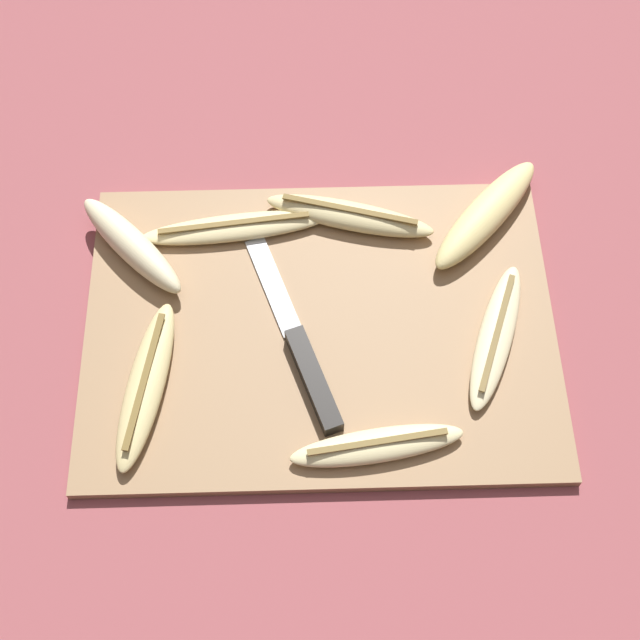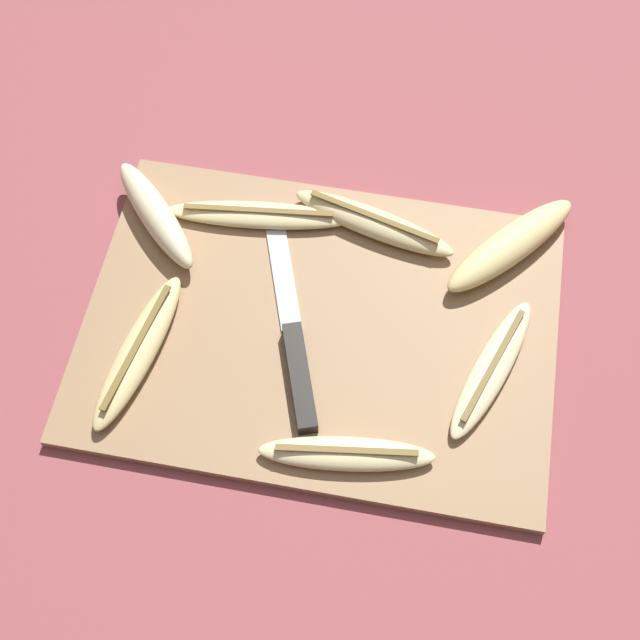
{
  "view_description": "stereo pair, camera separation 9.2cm",
  "coord_description": "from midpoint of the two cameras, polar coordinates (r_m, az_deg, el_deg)",
  "views": [
    {
      "loc": [
        -0.01,
        -0.44,
        0.83
      ],
      "look_at": [
        0.0,
        0.0,
        0.02
      ],
      "focal_mm": 50.0,
      "sensor_mm": 36.0,
      "label": 1
    },
    {
      "loc": [
        0.08,
        -0.44,
        0.83
      ],
      "look_at": [
        0.0,
        0.0,
        0.02
      ],
      "focal_mm": 50.0,
      "sensor_mm": 36.0,
      "label": 2
    }
  ],
  "objects": [
    {
      "name": "ground_plane",
      "position": [
        0.94,
        2.79,
        -0.9
      ],
      "size": [
        4.0,
        4.0,
        0.0
      ],
      "primitive_type": "plane",
      "color": "#93474C"
    },
    {
      "name": "cutting_board",
      "position": [
        0.94,
        2.81,
        -0.73
      ],
      "size": [
        0.49,
        0.36,
        0.01
      ],
      "color": "#997551",
      "rests_on": "ground_plane"
    },
    {
      "name": "knife",
      "position": [
        0.9,
        1.42,
        -2.83
      ],
      "size": [
        0.1,
        0.24,
        0.02
      ],
      "rotation": [
        0.0,
        0.0,
        0.34
      ],
      "color": "black",
      "rests_on": "cutting_board"
    },
    {
      "name": "banana_cream_curved",
      "position": [
        0.93,
        13.77,
        -3.28
      ],
      "size": [
        0.09,
        0.18,
        0.02
      ],
      "rotation": [
        0.0,
        0.0,
        5.94
      ],
      "color": "beige",
      "rests_on": "cutting_board"
    },
    {
      "name": "banana_ripe_center",
      "position": [
        0.99,
        -1.3,
        6.51
      ],
      "size": [
        0.21,
        0.06,
        0.02
      ],
      "rotation": [
        0.0,
        0.0,
        1.69
      ],
      "color": "beige",
      "rests_on": "cutting_board"
    },
    {
      "name": "banana_mellow_near",
      "position": [
        0.99,
        6.13,
        5.98
      ],
      "size": [
        0.19,
        0.08,
        0.02
      ],
      "rotation": [
        0.0,
        0.0,
        4.45
      ],
      "color": "beige",
      "rests_on": "cutting_board"
    },
    {
      "name": "banana_pale_long",
      "position": [
        0.99,
        -7.88,
        6.48
      ],
      "size": [
        0.14,
        0.14,
        0.04
      ],
      "rotation": [
        0.0,
        0.0,
        3.88
      ],
      "color": "beige",
      "rests_on": "cutting_board"
    },
    {
      "name": "banana_spotted_left",
      "position": [
        0.92,
        -8.76,
        -2.23
      ],
      "size": [
        0.07,
        0.19,
        0.02
      ],
      "rotation": [
        0.0,
        0.0,
        2.96
      ],
      "color": "#DBC684",
      "rests_on": "cutting_board"
    },
    {
      "name": "banana_golden_short",
      "position": [
        1.0,
        14.73,
        4.44
      ],
      "size": [
        0.15,
        0.16,
        0.03
      ],
      "rotation": [
        0.0,
        0.0,
        5.57
      ],
      "color": "#EDD689",
      "rests_on": "cutting_board"
    },
    {
      "name": "banana_soft_right",
      "position": [
        0.87,
        4.79,
        -8.83
      ],
      "size": [
        0.17,
        0.06,
        0.02
      ],
      "rotation": [
        0.0,
        0.0,
        4.85
      ],
      "color": "beige",
      "rests_on": "cutting_board"
    }
  ]
}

